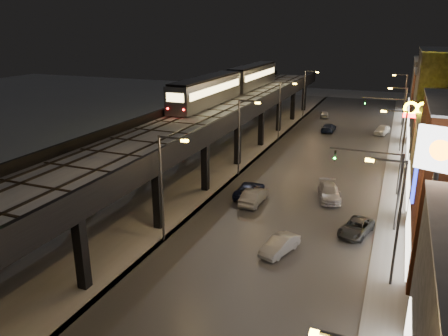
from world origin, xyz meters
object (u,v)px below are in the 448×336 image
(car_onc_silver, at_px, (280,246))
(sign_citgo, at_px, (436,175))
(car_far_white, at_px, (324,114))
(car_mid_silver, at_px, (249,190))
(car_near_white, at_px, (254,197))
(car_onc_dark, at_px, (356,228))
(car_mid_dark, at_px, (329,128))
(subway_train, at_px, (233,82))
(car_onc_white, at_px, (329,193))
(car_onc_red, at_px, (382,130))

(car_onc_silver, relative_size, sign_citgo, 0.34)
(car_far_white, bearing_deg, car_mid_silver, 79.36)
(sign_citgo, bearing_deg, car_near_white, 138.70)
(car_onc_dark, bearing_deg, car_mid_dark, 116.94)
(car_mid_dark, height_order, car_far_white, car_mid_dark)
(subway_train, xyz_separation_m, car_mid_dark, (14.20, 7.94, -7.79))
(car_mid_silver, distance_m, car_far_white, 44.08)
(car_onc_silver, bearing_deg, car_near_white, 137.98)
(car_mid_dark, relative_size, car_onc_white, 0.95)
(subway_train, height_order, car_far_white, subway_train)
(car_onc_dark, bearing_deg, car_far_white, 117.05)
(car_near_white, bearing_deg, car_mid_dark, -92.08)
(car_mid_dark, bearing_deg, car_onc_silver, 95.53)
(car_far_white, distance_m, car_onc_silver, 54.73)
(subway_train, distance_m, car_onc_dark, 37.84)
(subway_train, xyz_separation_m, car_onc_white, (19.08, -22.21, -7.75))
(car_onc_white, height_order, sign_citgo, sign_citgo)
(car_onc_dark, relative_size, car_onc_red, 1.02)
(car_far_white, relative_size, car_onc_white, 0.78)
(car_mid_silver, bearing_deg, car_mid_dark, -97.69)
(subway_train, xyz_separation_m, sign_citgo, (27.00, -39.18, 0.66))
(car_far_white, bearing_deg, subway_train, 49.09)
(subway_train, distance_m, car_mid_dark, 18.04)
(subway_train, distance_m, car_onc_silver, 39.77)
(car_onc_silver, height_order, car_onc_white, car_onc_white)
(car_onc_silver, xyz_separation_m, car_onc_white, (1.79, 12.74, 0.06))
(sign_citgo, bearing_deg, car_onc_red, 95.18)
(car_mid_dark, distance_m, car_far_white, 11.84)
(car_far_white, bearing_deg, car_onc_red, 127.35)
(car_far_white, relative_size, sign_citgo, 0.33)
(car_mid_silver, height_order, car_onc_red, car_onc_red)
(car_near_white, height_order, sign_citgo, sign_citgo)
(car_far_white, distance_m, car_onc_dark, 50.10)
(subway_train, bearing_deg, car_mid_dark, 29.21)
(car_mid_silver, bearing_deg, car_far_white, -92.89)
(car_near_white, distance_m, sign_citgo, 21.30)
(car_mid_silver, bearing_deg, subway_train, -67.93)
(car_onc_white, bearing_deg, sign_citgo, -79.63)
(car_onc_white, relative_size, car_onc_red, 1.15)
(car_mid_silver, height_order, car_far_white, car_mid_silver)
(subway_train, relative_size, car_near_white, 8.21)
(subway_train, bearing_deg, car_onc_white, -49.34)
(car_mid_silver, relative_size, car_onc_red, 1.17)
(subway_train, relative_size, car_onc_white, 7.71)
(sign_citgo, bearing_deg, car_mid_dark, 105.19)
(car_onc_dark, relative_size, sign_citgo, 0.37)
(car_onc_silver, height_order, sign_citgo, sign_citgo)
(sign_citgo, bearing_deg, car_far_white, 104.76)
(car_mid_silver, bearing_deg, sign_citgo, 134.69)
(car_onc_dark, bearing_deg, car_onc_white, 129.67)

